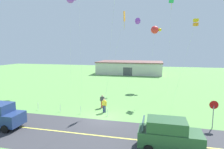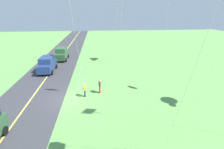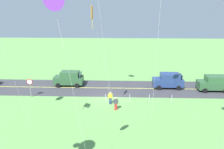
{
  "view_description": "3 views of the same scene",
  "coord_description": "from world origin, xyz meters",
  "px_view_note": "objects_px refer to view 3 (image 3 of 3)",
  "views": [
    {
      "loc": [
        5.46,
        -18.26,
        7.19
      ],
      "look_at": [
        0.38,
        2.98,
        4.2
      ],
      "focal_mm": 30.43,
      "sensor_mm": 36.0,
      "label": 1
    },
    {
      "loc": [
        15.42,
        3.16,
        8.8
      ],
      "look_at": [
        0.05,
        4.63,
        2.58
      ],
      "focal_mm": 25.78,
      "sensor_mm": 36.0,
      "label": 2
    },
    {
      "loc": [
        -1.37,
        27.2,
        11.59
      ],
      "look_at": [
        -0.47,
        3.13,
        4.29
      ],
      "focal_mm": 35.66,
      "sensor_mm": 36.0,
      "label": 3
    }
  ],
  "objects_px": {
    "car_suv_foreground": "(69,78)",
    "car_parked_west_far": "(214,83)",
    "kite_blue_mid": "(92,15)",
    "car_parked_west_near": "(168,81)",
    "kite_yellow_high": "(54,1)",
    "person_adult_companion": "(116,103)",
    "stop_sign": "(30,84)",
    "person_adult_near": "(110,98)"
  },
  "relations": [
    {
      "from": "person_adult_near",
      "to": "kite_yellow_high",
      "type": "height_order",
      "value": "kite_yellow_high"
    },
    {
      "from": "car_parked_west_near",
      "to": "person_adult_near",
      "type": "height_order",
      "value": "car_parked_west_near"
    },
    {
      "from": "car_parked_west_far",
      "to": "kite_yellow_high",
      "type": "relative_size",
      "value": 0.35
    },
    {
      "from": "car_parked_west_far",
      "to": "person_adult_near",
      "type": "distance_m",
      "value": 15.55
    },
    {
      "from": "car_suv_foreground",
      "to": "car_parked_west_far",
      "type": "distance_m",
      "value": 21.33
    },
    {
      "from": "car_suv_foreground",
      "to": "stop_sign",
      "type": "distance_m",
      "value": 6.38
    },
    {
      "from": "car_parked_west_near",
      "to": "stop_sign",
      "type": "relative_size",
      "value": 1.72
    },
    {
      "from": "car_parked_west_near",
      "to": "kite_yellow_high",
      "type": "bearing_deg",
      "value": 62.33
    },
    {
      "from": "car_parked_west_far",
      "to": "stop_sign",
      "type": "relative_size",
      "value": 1.72
    },
    {
      "from": "car_suv_foreground",
      "to": "stop_sign",
      "type": "height_order",
      "value": "stop_sign"
    },
    {
      "from": "person_adult_companion",
      "to": "kite_yellow_high",
      "type": "relative_size",
      "value": 0.13
    },
    {
      "from": "car_parked_west_far",
      "to": "person_adult_companion",
      "type": "xyz_separation_m",
      "value": [
        13.95,
        6.82,
        -0.29
      ]
    },
    {
      "from": "car_parked_west_near",
      "to": "car_suv_foreground",
      "type": "bearing_deg",
      "value": -1.9
    },
    {
      "from": "kite_blue_mid",
      "to": "person_adult_near",
      "type": "bearing_deg",
      "value": -112.27
    },
    {
      "from": "car_suv_foreground",
      "to": "kite_blue_mid",
      "type": "height_order",
      "value": "kite_blue_mid"
    },
    {
      "from": "car_suv_foreground",
      "to": "person_adult_companion",
      "type": "height_order",
      "value": "car_suv_foreground"
    },
    {
      "from": "kite_yellow_high",
      "to": "car_parked_west_near",
      "type": "bearing_deg",
      "value": -117.67
    },
    {
      "from": "kite_blue_mid",
      "to": "kite_yellow_high",
      "type": "distance_m",
      "value": 10.34
    },
    {
      "from": "car_suv_foreground",
      "to": "person_adult_companion",
      "type": "bearing_deg",
      "value": 131.61
    },
    {
      "from": "stop_sign",
      "to": "kite_blue_mid",
      "type": "bearing_deg",
      "value": 149.09
    },
    {
      "from": "person_adult_near",
      "to": "car_suv_foreground",
      "type": "bearing_deg",
      "value": 5.2
    },
    {
      "from": "car_parked_west_far",
      "to": "kite_blue_mid",
      "type": "height_order",
      "value": "kite_blue_mid"
    },
    {
      "from": "kite_yellow_high",
      "to": "stop_sign",
      "type": "bearing_deg",
      "value": -61.53
    },
    {
      "from": "car_parked_west_near",
      "to": "kite_yellow_high",
      "type": "xyz_separation_m",
      "value": [
        10.55,
        20.12,
        10.72
      ]
    },
    {
      "from": "car_suv_foreground",
      "to": "kite_blue_mid",
      "type": "relative_size",
      "value": 0.37
    },
    {
      "from": "car_parked_west_far",
      "to": "person_adult_near",
      "type": "xyz_separation_m",
      "value": [
        14.65,
        5.19,
        -0.29
      ]
    },
    {
      "from": "kite_yellow_high",
      "to": "car_parked_west_far",
      "type": "bearing_deg",
      "value": -131.29
    },
    {
      "from": "car_parked_west_near",
      "to": "person_adult_companion",
      "type": "xyz_separation_m",
      "value": [
        7.66,
        7.76,
        -0.29
      ]
    },
    {
      "from": "car_parked_west_far",
      "to": "kite_yellow_high",
      "type": "height_order",
      "value": "kite_yellow_high"
    },
    {
      "from": "car_parked_west_near",
      "to": "person_adult_near",
      "type": "bearing_deg",
      "value": 36.24
    },
    {
      "from": "car_suv_foreground",
      "to": "car_parked_west_far",
      "type": "relative_size",
      "value": 1.0
    },
    {
      "from": "car_suv_foreground",
      "to": "stop_sign",
      "type": "bearing_deg",
      "value": 49.53
    },
    {
      "from": "car_suv_foreground",
      "to": "person_adult_companion",
      "type": "distance_m",
      "value": 11.05
    },
    {
      "from": "stop_sign",
      "to": "kite_yellow_high",
      "type": "height_order",
      "value": "kite_yellow_high"
    },
    {
      "from": "stop_sign",
      "to": "person_adult_companion",
      "type": "distance_m",
      "value": 11.99
    },
    {
      "from": "car_suv_foreground",
      "to": "person_adult_companion",
      "type": "xyz_separation_m",
      "value": [
        -7.33,
        8.26,
        -0.29
      ]
    },
    {
      "from": "person_adult_companion",
      "to": "kite_yellow_high",
      "type": "bearing_deg",
      "value": -102.04
    },
    {
      "from": "car_parked_west_far",
      "to": "stop_sign",
      "type": "xyz_separation_m",
      "value": [
        25.4,
        3.39,
        0.65
      ]
    },
    {
      "from": "car_parked_west_near",
      "to": "person_adult_companion",
      "type": "distance_m",
      "value": 10.91
    },
    {
      "from": "kite_blue_mid",
      "to": "car_parked_west_near",
      "type": "bearing_deg",
      "value": -135.11
    },
    {
      "from": "car_suv_foreground",
      "to": "car_parked_west_near",
      "type": "bearing_deg",
      "value": 178.1
    },
    {
      "from": "car_parked_west_far",
      "to": "kite_blue_mid",
      "type": "xyz_separation_m",
      "value": [
        16.18,
        8.91,
        9.73
      ]
    }
  ]
}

